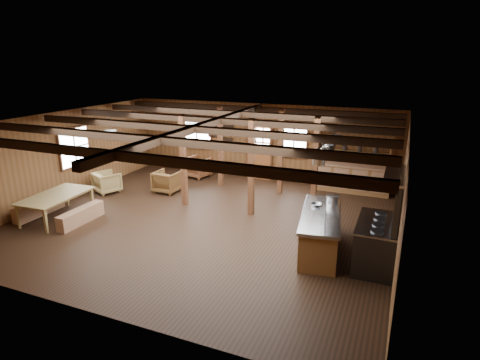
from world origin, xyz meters
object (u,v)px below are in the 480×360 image
at_px(kitchen_island, 320,231).
at_px(armchair_c, 107,182).
at_px(armchair_a, 167,182).
at_px(commercial_range, 380,237).
at_px(armchair_b, 198,167).
at_px(dining_table, 58,207).

height_order(kitchen_island, armchair_c, kitchen_island).
bearing_deg(armchair_a, armchair_c, 25.50).
bearing_deg(commercial_range, armchair_b, 146.65).
relative_size(dining_table, armchair_a, 2.51).
bearing_deg(dining_table, commercial_range, -89.04).
xyz_separation_m(dining_table, armchair_b, (1.67, 5.19, 0.04)).
height_order(dining_table, armchair_a, armchair_a).
xyz_separation_m(dining_table, armchair_c, (-0.30, 2.39, 0.00)).
relative_size(kitchen_island, armchair_a, 3.24).
xyz_separation_m(kitchen_island, armchair_c, (-7.51, 1.50, -0.12)).
distance_m(kitchen_island, armchair_a, 6.11).
bearing_deg(armchair_b, commercial_range, 159.74).
distance_m(commercial_range, dining_table, 8.58).
bearing_deg(armchair_c, kitchen_island, -166.33).
bearing_deg(dining_table, armchair_b, -21.38).
distance_m(armchair_a, armchair_c, 2.02).
height_order(commercial_range, armchair_a, commercial_range).
height_order(dining_table, armchair_b, armchair_b).
bearing_deg(kitchen_island, commercial_range, -18.24).
height_order(kitchen_island, armchair_b, kitchen_island).
xyz_separation_m(armchair_b, armchair_c, (-1.97, -2.80, -0.04)).
bearing_deg(armchair_c, armchair_a, -131.40).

